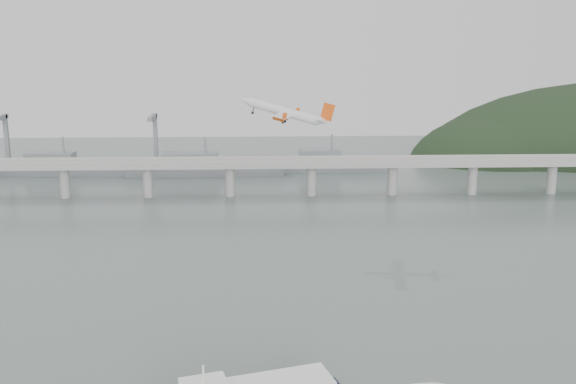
{
  "coord_description": "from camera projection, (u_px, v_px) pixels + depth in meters",
  "views": [
    {
      "loc": [
        -9.88,
        -203.33,
        96.16
      ],
      "look_at": [
        0.0,
        55.0,
        36.0
      ],
      "focal_mm": 42.0,
      "sensor_mm": 36.0,
      "label": 1
    }
  ],
  "objects": [
    {
      "name": "airliner",
      "position": [
        286.0,
        113.0,
        287.85
      ],
      "size": [
        41.23,
        37.69,
        13.61
      ],
      "rotation": [
        0.05,
        -0.26,
        2.94
      ],
      "color": "white",
      "rests_on": "ground"
    },
    {
      "name": "distant_fleet",
      "position": [
        55.0,
        167.0,
        470.86
      ],
      "size": [
        453.0,
        60.9,
        40.0
      ],
      "color": "slate",
      "rests_on": "ground"
    },
    {
      "name": "bridge",
      "position": [
        277.0,
        168.0,
        410.67
      ],
      "size": [
        800.0,
        22.0,
        23.9
      ],
      "color": "#999996",
      "rests_on": "ground"
    },
    {
      "name": "ground",
      "position": [
        294.0,
        337.0,
        220.06
      ],
      "size": [
        900.0,
        900.0,
        0.0
      ],
      "primitive_type": "plane",
      "color": "#576462",
      "rests_on": "ground"
    }
  ]
}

